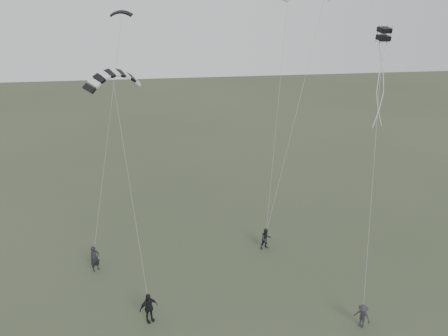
{
  "coord_description": "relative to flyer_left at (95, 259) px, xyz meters",
  "views": [
    {
      "loc": [
        -2.69,
        -20.23,
        18.67
      ],
      "look_at": [
        0.65,
        5.88,
        7.26
      ],
      "focal_mm": 35.0,
      "sensor_mm": 36.0,
      "label": 1
    }
  ],
  "objects": [
    {
      "name": "ground",
      "position": [
        8.35,
        -5.83,
        -0.95
      ],
      "size": [
        140.0,
        140.0,
        0.0
      ],
      "primitive_type": "plane",
      "color": "#38402A",
      "rests_on": "ground"
    },
    {
      "name": "flyer_left",
      "position": [
        0.0,
        0.0,
        0.0
      ],
      "size": [
        0.83,
        0.78,
        1.9
      ],
      "primitive_type": "imported",
      "rotation": [
        0.0,
        0.0,
        0.64
      ],
      "color": "black",
      "rests_on": "ground"
    },
    {
      "name": "flyer_right",
      "position": [
        12.3,
        1.12,
        -0.11
      ],
      "size": [
        0.94,
        0.81,
        1.68
      ],
      "primitive_type": "imported",
      "rotation": [
        0.0,
        0.0,
        0.24
      ],
      "color": "black",
      "rests_on": "ground"
    },
    {
      "name": "flyer_center",
      "position": [
        3.84,
        -5.47,
        0.03
      ],
      "size": [
        1.23,
        0.95,
        1.95
      ],
      "primitive_type": "imported",
      "rotation": [
        0.0,
        0.0,
        0.49
      ],
      "color": "black",
      "rests_on": "ground"
    },
    {
      "name": "flyer_far",
      "position": [
        16.11,
        -7.5,
        -0.18
      ],
      "size": [
        1.08,
        1.13,
        1.54
      ],
      "primitive_type": "imported",
      "rotation": [
        0.0,
        0.0,
        -0.86
      ],
      "color": "#2A292E",
      "rests_on": "ground"
    },
    {
      "name": "kite_dark_small",
      "position": [
        2.64,
        6.59,
        15.64
      ],
      "size": [
        1.57,
        0.78,
        0.61
      ],
      "primitive_type": null,
      "rotation": [
        0.28,
        0.0,
        -0.14
      ],
      "color": "black",
      "rests_on": "flyer_left"
    },
    {
      "name": "kite_striped",
      "position": [
        2.62,
        -1.33,
        12.97
      ],
      "size": [
        3.3,
        2.7,
        1.42
      ],
      "primitive_type": null,
      "rotation": [
        0.31,
        0.0,
        0.58
      ],
      "color": "black",
      "rests_on": "flyer_center"
    },
    {
      "name": "kite_box",
      "position": [
        18.14,
        -1.28,
        14.82
      ],
      "size": [
        0.74,
        0.81,
        0.79
      ],
      "primitive_type": null,
      "rotation": [
        0.14,
        0.0,
        0.17
      ],
      "color": "black",
      "rests_on": "flyer_far"
    }
  ]
}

